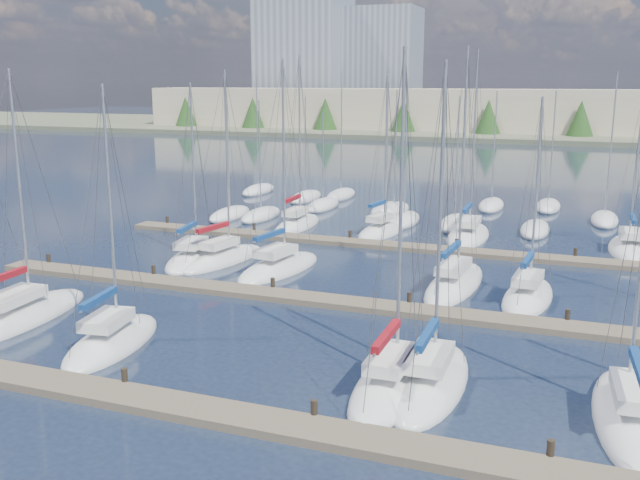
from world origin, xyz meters
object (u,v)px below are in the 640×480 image
(sailboat_q, at_px, (629,249))
(sailboat_o, at_px, (381,231))
(sailboat_e, at_px, (431,382))
(sailboat_b, at_px, (20,317))
(sailboat_d, at_px, (392,383))
(sailboat_p, at_px, (468,235))
(sailboat_c, at_px, (112,342))
(sailboat_h, at_px, (194,259))
(sailboat_j, at_px, (279,268))
(sailboat_f, at_px, (629,417))
(sailboat_i, at_px, (224,259))
(sailboat_n, at_px, (297,225))
(sailboat_l, at_px, (528,297))
(sailboat_k, at_px, (455,284))

(sailboat_q, xyz_separation_m, sailboat_o, (-18.13, -0.66, 0.02))
(sailboat_e, relative_size, sailboat_b, 1.02)
(sailboat_e, xyz_separation_m, sailboat_d, (-1.40, -0.66, 0.00))
(sailboat_p, bearing_deg, sailboat_c, -112.47)
(sailboat_h, relative_size, sailboat_c, 1.00)
(sailboat_j, relative_size, sailboat_f, 1.12)
(sailboat_p, relative_size, sailboat_i, 1.12)
(sailboat_n, height_order, sailboat_d, sailboat_n)
(sailboat_l, height_order, sailboat_f, sailboat_f)
(sailboat_k, bearing_deg, sailboat_l, -12.34)
(sailboat_q, distance_m, sailboat_d, 30.00)
(sailboat_k, bearing_deg, sailboat_q, 56.51)
(sailboat_p, distance_m, sailboat_f, 30.37)
(sailboat_p, bearing_deg, sailboat_l, -69.77)
(sailboat_q, distance_m, sailboat_c, 36.61)
(sailboat_f, bearing_deg, sailboat_q, 83.72)
(sailboat_o, distance_m, sailboat_b, 28.91)
(sailboat_p, distance_m, sailboat_e, 28.19)
(sailboat_j, height_order, sailboat_f, sailboat_j)
(sailboat_p, height_order, sailboat_f, sailboat_p)
(sailboat_j, distance_m, sailboat_f, 24.75)
(sailboat_p, relative_size, sailboat_n, 1.02)
(sailboat_p, distance_m, sailboat_o, 6.74)
(sailboat_o, bearing_deg, sailboat_f, -50.15)
(sailboat_h, height_order, sailboat_o, sailboat_o)
(sailboat_p, relative_size, sailboat_c, 1.19)
(sailboat_o, bearing_deg, sailboat_n, -172.54)
(sailboat_q, bearing_deg, sailboat_d, -109.48)
(sailboat_k, relative_size, sailboat_d, 1.05)
(sailboat_h, bearing_deg, sailboat_d, -49.36)
(sailboat_q, distance_m, sailboat_b, 40.14)
(sailboat_c, bearing_deg, sailboat_i, 90.80)
(sailboat_f, bearing_deg, sailboat_d, 176.83)
(sailboat_i, bearing_deg, sailboat_e, -31.15)
(sailboat_e, relative_size, sailboat_i, 1.01)
(sailboat_l, height_order, sailboat_k, sailboat_k)
(sailboat_d, bearing_deg, sailboat_b, 175.95)
(sailboat_i, distance_m, sailboat_b, 14.76)
(sailboat_e, xyz_separation_m, sailboat_i, (-17.21, 14.69, 0.01))
(sailboat_n, relative_size, sailboat_b, 1.11)
(sailboat_h, distance_m, sailboat_b, 13.68)
(sailboat_n, bearing_deg, sailboat_e, -59.11)
(sailboat_n, bearing_deg, sailboat_h, -100.13)
(sailboat_h, xyz_separation_m, sailboat_q, (27.44, 13.72, -0.01))
(sailboat_q, xyz_separation_m, sailboat_d, (-9.73, -28.37, 0.01))
(sailboat_d, xyz_separation_m, sailboat_b, (-19.74, 1.13, -0.01))
(sailboat_e, height_order, sailboat_f, sailboat_e)
(sailboat_p, bearing_deg, sailboat_h, -139.50)
(sailboat_i, bearing_deg, sailboat_n, 98.60)
(sailboat_j, bearing_deg, sailboat_e, -38.89)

